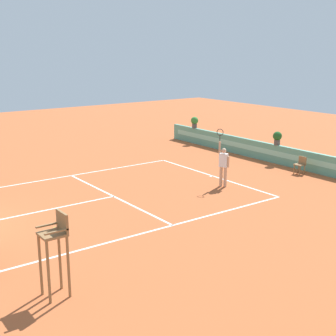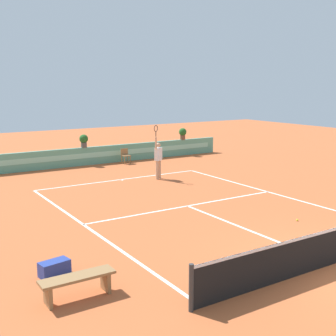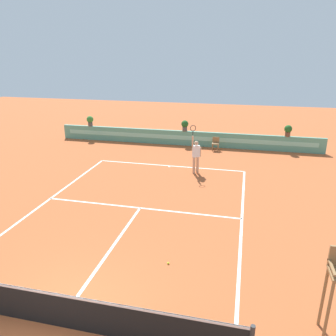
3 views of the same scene
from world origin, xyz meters
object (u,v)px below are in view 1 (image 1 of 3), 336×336
umpire_chair (56,245)px  tennis_player (223,163)px  tennis_ball_near_baseline (54,228)px  potted_plant_far_left (195,122)px  potted_plant_centre (277,137)px  ball_kid_chair (301,164)px

umpire_chair → tennis_player: size_ratio=0.83×
tennis_player → tennis_ball_near_baseline: bearing=-87.0°
tennis_ball_near_baseline → potted_plant_far_left: size_ratio=0.09×
tennis_ball_near_baseline → potted_plant_far_left: bearing=123.6°
umpire_chair → potted_plant_far_left: 20.06m
umpire_chair → potted_plant_centre: 16.36m
umpire_chair → ball_kid_chair: (-4.06, 14.39, -0.86)m
ball_kid_chair → potted_plant_centre: (-2.18, 0.73, 0.93)m
tennis_ball_near_baseline → ball_kid_chair: bearing=89.2°
umpire_chair → tennis_player: tennis_player is taller
potted_plant_far_left → potted_plant_centre: (6.93, 0.00, 0.00)m
ball_kid_chair → tennis_ball_near_baseline: ball_kid_chair is taller
tennis_ball_near_baseline → potted_plant_centre: (-2.00, 13.45, 1.38)m
tennis_player → potted_plant_centre: bearing=106.5°
tennis_player → umpire_chair: bearing=-64.6°
ball_kid_chair → potted_plant_centre: bearing=161.4°
potted_plant_centre → tennis_player: bearing=-73.5°
umpire_chair → tennis_player: 10.87m
potted_plant_centre → umpire_chair: bearing=-67.6°
potted_plant_far_left → tennis_player: bearing=-32.0°
tennis_player → tennis_ball_near_baseline: 8.21m
umpire_chair → potted_plant_centre: umpire_chair is taller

